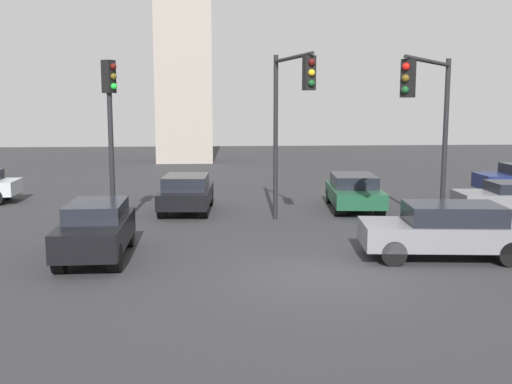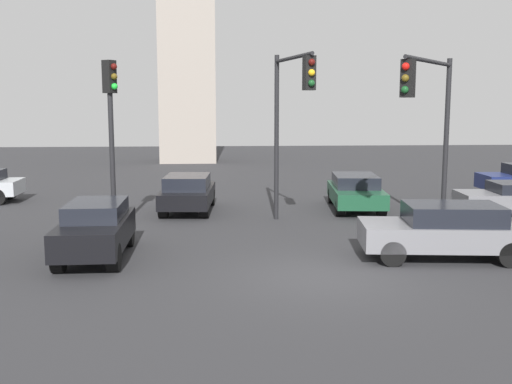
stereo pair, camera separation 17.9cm
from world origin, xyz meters
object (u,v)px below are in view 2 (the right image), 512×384
object	(u,v)px
traffic_light_2	(429,107)
car_1	(188,192)
car_5	(446,230)
car_6	(356,191)
traffic_light_0	(111,114)
car_7	(96,229)
traffic_light_1	(291,103)

from	to	relation	value
traffic_light_2	car_1	size ratio (longest dim) A/B	1.32
car_5	car_6	bearing A→B (deg)	-79.25
traffic_light_0	car_7	size ratio (longest dim) A/B	1.37
car_6	car_5	bearing A→B (deg)	10.08
car_1	car_7	world-z (taller)	car_7
traffic_light_1	car_6	distance (m)	5.58
traffic_light_0	traffic_light_2	distance (m)	9.65
traffic_light_2	car_7	size ratio (longest dim) A/B	1.40
traffic_light_2	traffic_light_0	bearing A→B (deg)	-62.54
traffic_light_0	car_1	xyz separation A→B (m)	(2.18, 3.53, -2.99)
car_6	car_7	world-z (taller)	car_7
traffic_light_2	car_5	bearing A→B (deg)	31.11
traffic_light_1	car_6	size ratio (longest dim) A/B	1.30
car_1	car_6	distance (m)	6.47
traffic_light_1	car_7	world-z (taller)	traffic_light_1
traffic_light_0	car_5	size ratio (longest dim) A/B	1.20
car_5	traffic_light_1	bearing A→B (deg)	-44.30
traffic_light_2	car_5	size ratio (longest dim) A/B	1.22
traffic_light_1	car_1	size ratio (longest dim) A/B	1.38
traffic_light_1	car_5	world-z (taller)	traffic_light_1
car_6	car_1	bearing A→B (deg)	-83.50
traffic_light_1	car_5	xyz separation A→B (m)	(3.57, -4.35, -3.31)
car_5	traffic_light_2	bearing A→B (deg)	-90.19
car_1	car_7	xyz separation A→B (m)	(-2.12, -6.83, 0.05)
traffic_light_1	car_7	size ratio (longest dim) A/B	1.46
traffic_light_0	traffic_light_2	size ratio (longest dim) A/B	0.98
traffic_light_1	car_6	bearing A→B (deg)	126.35
traffic_light_0	traffic_light_2	xyz separation A→B (m)	(9.50, -1.71, 0.22)
traffic_light_2	car_1	bearing A→B (deg)	-87.90
traffic_light_1	car_6	world-z (taller)	traffic_light_1
traffic_light_0	car_7	world-z (taller)	traffic_light_0
car_6	traffic_light_0	bearing A→B (deg)	-61.60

